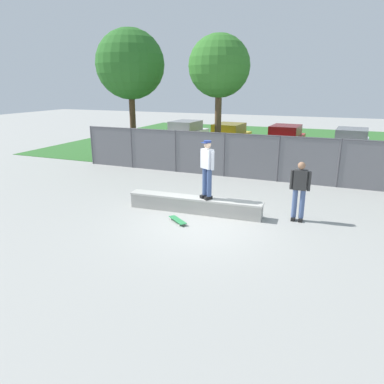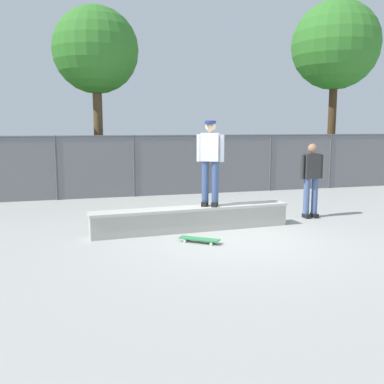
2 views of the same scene
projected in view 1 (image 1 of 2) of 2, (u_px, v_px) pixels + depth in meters
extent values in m
plane|color=#9E9E99|center=(203.00, 225.00, 10.54)|extent=(80.00, 80.00, 0.00)
cube|color=#336B2D|center=(284.00, 144.00, 24.90)|extent=(28.63, 20.00, 0.02)
cube|color=#A8A59E|center=(194.00, 206.00, 11.56)|extent=(4.37, 0.67, 0.45)
cube|color=beige|center=(194.00, 198.00, 11.49)|extent=(4.41, 0.71, 0.06)
cube|color=black|center=(208.00, 198.00, 11.24)|extent=(0.22, 0.28, 0.10)
cube|color=black|center=(204.00, 196.00, 11.41)|extent=(0.22, 0.28, 0.10)
cylinder|color=#384C7A|center=(209.00, 183.00, 11.12)|extent=(0.15, 0.15, 0.88)
cylinder|color=#384C7A|center=(205.00, 181.00, 11.28)|extent=(0.15, 0.15, 0.88)
cube|color=silver|center=(207.00, 159.00, 10.99)|extent=(0.44, 0.38, 0.60)
cylinder|color=silver|center=(213.00, 161.00, 10.80)|extent=(0.10, 0.10, 0.58)
cylinder|color=silver|center=(202.00, 158.00, 11.18)|extent=(0.10, 0.10, 0.58)
sphere|color=beige|center=(207.00, 145.00, 10.86)|extent=(0.22, 0.22, 0.22)
cylinder|color=navy|center=(207.00, 142.00, 10.83)|extent=(0.23, 0.23, 0.06)
cube|color=navy|center=(204.00, 143.00, 10.76)|extent=(0.23, 0.20, 0.02)
cube|color=#2D8C4C|center=(178.00, 220.00, 10.76)|extent=(0.75, 0.65, 0.02)
cube|color=#B2B2B7|center=(174.00, 218.00, 10.99)|extent=(0.13, 0.15, 0.02)
cube|color=#B2B2B7|center=(182.00, 223.00, 10.54)|extent=(0.13, 0.15, 0.02)
cylinder|color=silver|center=(176.00, 218.00, 11.04)|extent=(0.06, 0.06, 0.05)
cylinder|color=silver|center=(171.00, 219.00, 10.96)|extent=(0.06, 0.06, 0.05)
cylinder|color=silver|center=(184.00, 224.00, 10.59)|extent=(0.06, 0.06, 0.05)
cylinder|color=silver|center=(179.00, 225.00, 10.50)|extent=(0.06, 0.06, 0.05)
cylinder|color=#4C4C51|center=(92.00, 145.00, 18.47)|extent=(0.07, 0.07, 1.96)
cylinder|color=#4C4C51|center=(132.00, 148.00, 17.62)|extent=(0.07, 0.07, 1.96)
cylinder|color=#4C4C51|center=(176.00, 151.00, 16.76)|extent=(0.07, 0.07, 1.96)
cylinder|color=#4C4C51|center=(224.00, 155.00, 15.91)|extent=(0.07, 0.07, 1.96)
cylinder|color=#4C4C51|center=(278.00, 159.00, 15.05)|extent=(0.07, 0.07, 1.96)
cylinder|color=#4C4C51|center=(339.00, 163.00, 14.20)|extent=(0.07, 0.07, 1.96)
cylinder|color=#4C4C51|center=(252.00, 135.00, 15.21)|extent=(16.63, 0.05, 0.05)
cube|color=slate|center=(250.00, 157.00, 15.48)|extent=(16.63, 0.01, 1.96)
cylinder|color=#513823|center=(133.00, 126.00, 19.53)|extent=(0.32, 0.32, 3.65)
sphere|color=#286623|center=(130.00, 64.00, 18.62)|extent=(3.58, 3.58, 3.58)
cylinder|color=brown|center=(218.00, 129.00, 17.73)|extent=(0.32, 0.32, 3.72)
sphere|color=#337528|center=(219.00, 66.00, 16.88)|extent=(2.93, 2.93, 2.93)
cube|color=silver|center=(185.00, 136.00, 23.92)|extent=(2.05, 4.30, 0.70)
cube|color=gray|center=(186.00, 126.00, 23.86)|extent=(1.72, 2.19, 0.64)
cylinder|color=black|center=(188.00, 145.00, 22.53)|extent=(0.26, 0.65, 0.64)
cylinder|color=black|center=(163.00, 143.00, 23.27)|extent=(0.26, 0.65, 0.64)
cylinder|color=black|center=(205.00, 140.00, 24.78)|extent=(0.26, 0.65, 0.64)
cylinder|color=black|center=(182.00, 138.00, 25.52)|extent=(0.26, 0.65, 0.64)
cube|color=gold|center=(228.00, 140.00, 22.33)|extent=(2.05, 4.30, 0.70)
cube|color=#776413|center=(229.00, 129.00, 22.26)|extent=(1.72, 2.19, 0.64)
cylinder|color=black|center=(235.00, 150.00, 20.93)|extent=(0.26, 0.65, 0.64)
cylinder|color=black|center=(206.00, 148.00, 21.67)|extent=(0.26, 0.65, 0.64)
cylinder|color=black|center=(248.00, 143.00, 23.18)|extent=(0.26, 0.65, 0.64)
cylinder|color=black|center=(222.00, 142.00, 23.92)|extent=(0.26, 0.65, 0.64)
cube|color=#B21E1E|center=(284.00, 142.00, 21.33)|extent=(2.05, 4.30, 0.70)
cube|color=#621010|center=(285.00, 131.00, 21.27)|extent=(1.72, 2.19, 0.64)
cylinder|color=black|center=(295.00, 153.00, 19.94)|extent=(0.26, 0.65, 0.64)
cylinder|color=black|center=(263.00, 151.00, 20.68)|extent=(0.26, 0.65, 0.64)
cylinder|color=black|center=(303.00, 146.00, 22.19)|extent=(0.26, 0.65, 0.64)
cylinder|color=black|center=(274.00, 144.00, 22.93)|extent=(0.26, 0.65, 0.64)
cube|color=#B7BABF|center=(350.00, 147.00, 19.79)|extent=(2.05, 4.30, 0.70)
cube|color=slate|center=(352.00, 134.00, 19.72)|extent=(1.72, 2.19, 0.64)
cylinder|color=black|center=(367.00, 159.00, 18.39)|extent=(0.26, 0.65, 0.64)
cylinder|color=black|center=(330.00, 156.00, 19.13)|extent=(0.26, 0.65, 0.64)
cylinder|color=black|center=(367.00, 151.00, 20.64)|extent=(0.26, 0.65, 0.64)
cylinder|color=black|center=(334.00, 148.00, 21.38)|extent=(0.26, 0.65, 0.64)
cube|color=black|center=(300.00, 220.00, 10.85)|extent=(0.12, 0.26, 0.10)
cube|color=black|center=(293.00, 219.00, 10.94)|extent=(0.12, 0.26, 0.10)
cylinder|color=#475B89|center=(302.00, 204.00, 10.74)|extent=(0.15, 0.15, 0.88)
cylinder|color=#475B89|center=(295.00, 203.00, 10.82)|extent=(0.15, 0.15, 0.88)
cube|color=#2D2D2D|center=(300.00, 180.00, 10.57)|extent=(0.38, 0.23, 0.60)
cylinder|color=#2D2D2D|center=(309.00, 181.00, 10.48)|extent=(0.10, 0.10, 0.58)
cylinder|color=#2D2D2D|center=(292.00, 180.00, 10.67)|extent=(0.10, 0.10, 0.58)
sphere|color=#9E7051|center=(302.00, 166.00, 10.44)|extent=(0.22, 0.22, 0.22)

